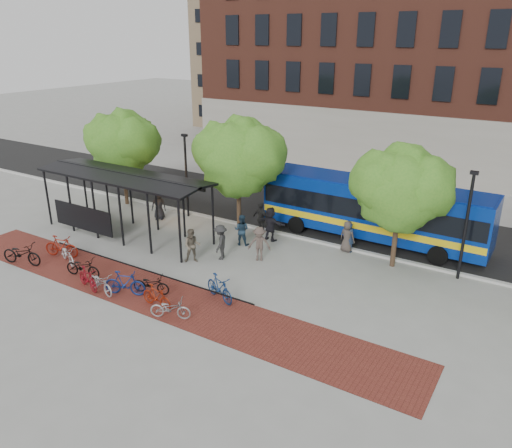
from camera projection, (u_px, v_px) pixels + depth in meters
The scene contains 32 objects.
ground at pixel (252, 262), 24.73m from camera, with size 160.00×160.00×0.00m, color #9E9E99.
asphalt_street at pixel (321, 216), 31.07m from camera, with size 160.00×8.00×0.01m, color black.
curb at pixel (291, 235), 27.88m from camera, with size 160.00×0.25×0.12m, color #B7B7B2.
brick_strip at pixel (153, 294), 21.76m from camera, with size 24.00×3.00×0.01m, color maroon.
bike_rack_rail at pixel (145, 278), 23.12m from camera, with size 12.00×0.05×0.95m, color black.
bus_shelter at pixel (122, 182), 27.31m from camera, with size 10.60×3.07×3.60m.
tree_a at pixel (123, 141), 31.76m from camera, with size 4.90×4.00×6.18m.
tree_b at pixel (240, 154), 27.23m from camera, with size 5.15×4.20×6.47m.
tree_c at pixel (403, 186), 22.93m from camera, with size 4.66×3.80×5.92m.
lamp_post_left at pixel (186, 173), 30.07m from camera, with size 0.35×0.20×5.12m.
lamp_post_right at pixel (466, 223), 22.16m from camera, with size 0.35×0.20×5.12m.
bus at pixel (373, 207), 26.83m from camera, with size 12.23×3.02×3.29m.
bike_0 at pixel (22, 254), 24.36m from camera, with size 0.75×2.15×1.13m, color black.
bike_1 at pixel (61, 246), 25.20m from camera, with size 0.53×1.87×1.13m, color maroon.
bike_2 at pixel (68, 254), 24.55m from camera, with size 0.60×1.73×0.91m, color #BBBCBE.
bike_4 at pixel (83, 267), 23.14m from camera, with size 0.64×1.85×0.97m, color black.
bike_5 at pixel (88, 278), 22.03m from camera, with size 0.47×1.67×1.01m, color maroon.
bike_6 at pixel (101, 283), 21.71m from camera, with size 0.62×1.79×0.94m, color #A9A9AC.
bike_7 at pixel (125, 283), 21.49m from camera, with size 0.52×1.85×1.11m, color navy.
bike_8 at pixel (151, 284), 21.66m from camera, with size 0.59×1.68×0.88m, color black.
bike_9 at pixel (157, 297), 20.52m from camera, with size 0.47×1.65×0.99m, color maroon.
bike_10 at pixel (170, 308), 19.76m from camera, with size 0.58×1.67×0.88m, color gray.
bike_11 at pixel (219, 288), 21.10m from camera, with size 0.53×1.86×1.12m, color navy.
pedestrian_0 at pixel (159, 205), 30.24m from camera, with size 0.86×0.56×1.77m, color black.
pedestrian_2 at pixel (242, 230), 26.55m from camera, with size 0.82×0.64×1.70m, color #1F3548.
pedestrian_3 at pixel (259, 244), 24.68m from camera, with size 1.14×0.66×1.77m, color #4F413B.
pedestrian_4 at pixel (261, 218), 28.00m from camera, with size 1.09×0.45×1.85m, color black.
pedestrian_5 at pixel (270, 224), 27.09m from camera, with size 1.76×0.56×1.90m, color black.
pedestrian_6 at pixel (347, 236), 25.72m from camera, with size 0.81×0.53×1.67m, color #453C37.
pedestrian_7 at pixel (349, 237), 25.72m from camera, with size 0.58×0.38×1.59m, color #1D2C45.
pedestrian_8 at pixel (192, 246), 24.50m from camera, with size 0.84×0.66×1.74m, color brown.
pedestrian_9 at pixel (221, 242), 24.83m from camera, with size 1.17×0.67×1.81m, color #2A2A2A.
Camera 1 is at (12.02, -18.93, 10.62)m, focal length 35.00 mm.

